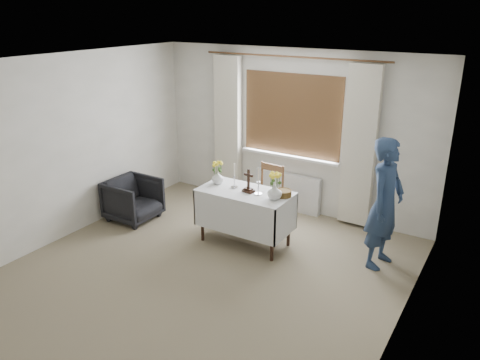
% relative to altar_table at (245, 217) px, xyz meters
% --- Properties ---
extents(ground, '(5.00, 5.00, 0.00)m').
position_rel_altar_table_xyz_m(ground, '(-0.02, -1.08, -0.38)').
color(ground, '#7E6F57').
rests_on(ground, ground).
extents(altar_table, '(1.24, 0.64, 0.76)m').
position_rel_altar_table_xyz_m(altar_table, '(0.00, 0.00, 0.00)').
color(altar_table, white).
rests_on(altar_table, ground).
extents(wooden_chair, '(0.45, 0.45, 0.91)m').
position_rel_altar_table_xyz_m(wooden_chair, '(-0.04, 0.65, 0.07)').
color(wooden_chair, brown).
rests_on(wooden_chair, ground).
extents(armchair, '(0.71, 0.69, 0.64)m').
position_rel_altar_table_xyz_m(armchair, '(-1.83, -0.22, -0.06)').
color(armchair, black).
rests_on(armchair, ground).
extents(person, '(0.48, 0.65, 1.64)m').
position_rel_altar_table_xyz_m(person, '(1.72, 0.41, 0.44)').
color(person, navy).
rests_on(person, ground).
extents(radiator, '(1.10, 0.10, 0.60)m').
position_rel_altar_table_xyz_m(radiator, '(-0.02, 1.34, -0.08)').
color(radiator, silver).
rests_on(radiator, ground).
extents(wooden_cross, '(0.16, 0.13, 0.32)m').
position_rel_altar_table_xyz_m(wooden_cross, '(0.05, -0.00, 0.54)').
color(wooden_cross, black).
rests_on(wooden_cross, altar_table).
extents(candlestick_left, '(0.11, 0.11, 0.34)m').
position_rel_altar_table_xyz_m(candlestick_left, '(-0.19, 0.04, 0.55)').
color(candlestick_left, silver).
rests_on(candlestick_left, altar_table).
extents(candlestick_right, '(0.13, 0.13, 0.36)m').
position_rel_altar_table_xyz_m(candlestick_right, '(0.20, -0.00, 0.56)').
color(candlestick_right, silver).
rests_on(candlestick_right, altar_table).
extents(flower_vase_left, '(0.22, 0.22, 0.17)m').
position_rel_altar_table_xyz_m(flower_vase_left, '(-0.47, 0.05, 0.47)').
color(flower_vase_left, silver).
rests_on(flower_vase_left, altar_table).
extents(flower_vase_right, '(0.23, 0.23, 0.20)m').
position_rel_altar_table_xyz_m(flower_vase_right, '(0.45, -0.03, 0.48)').
color(flower_vase_right, silver).
rests_on(flower_vase_right, altar_table).
extents(wicker_basket, '(0.24, 0.24, 0.08)m').
position_rel_altar_table_xyz_m(wicker_basket, '(0.50, 0.11, 0.42)').
color(wicker_basket, brown).
rests_on(wicker_basket, altar_table).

